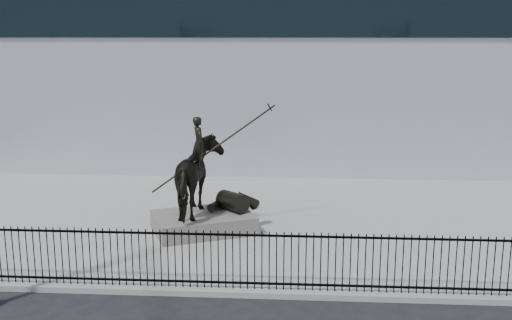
{
  "coord_description": "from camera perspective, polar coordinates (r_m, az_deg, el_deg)",
  "views": [
    {
      "loc": [
        0.21,
        -12.6,
        6.37
      ],
      "look_at": [
        -1.02,
        6.0,
        2.42
      ],
      "focal_mm": 42.0,
      "sensor_mm": 36.0,
      "label": 1
    }
  ],
  "objects": [
    {
      "name": "ground",
      "position": [
        14.12,
        2.61,
        -14.86
      ],
      "size": [
        120.0,
        120.0,
        0.0
      ],
      "primitive_type": "plane",
      "color": "black",
      "rests_on": "ground"
    },
    {
      "name": "plaza",
      "position": [
        20.59,
        3.04,
        -5.86
      ],
      "size": [
        30.0,
        12.0,
        0.15
      ],
      "primitive_type": "cube",
      "color": "gray",
      "rests_on": "ground"
    },
    {
      "name": "building",
      "position": [
        32.66,
        3.45,
        8.66
      ],
      "size": [
        44.0,
        14.0,
        9.0
      ],
      "primitive_type": "cube",
      "color": "#B4BAC5",
      "rests_on": "ground"
    },
    {
      "name": "picket_fence",
      "position": [
        14.89,
        2.75,
        -9.59
      ],
      "size": [
        22.1,
        0.1,
        1.5
      ],
      "color": "black",
      "rests_on": "plaza"
    },
    {
      "name": "statue_plinth",
      "position": [
        19.35,
        -5.05,
        -5.95
      ],
      "size": [
        3.62,
        3.13,
        0.57
      ],
      "primitive_type": "cube",
      "rotation": [
        0.0,
        0.0,
        0.41
      ],
      "color": "#57554F",
      "rests_on": "plaza"
    },
    {
      "name": "equestrian_statue",
      "position": [
        18.96,
        -4.96,
        -1.67
      ],
      "size": [
        3.6,
        3.03,
        3.3
      ],
      "rotation": [
        0.0,
        0.0,
        0.41
      ],
      "color": "black",
      "rests_on": "statue_plinth"
    }
  ]
}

